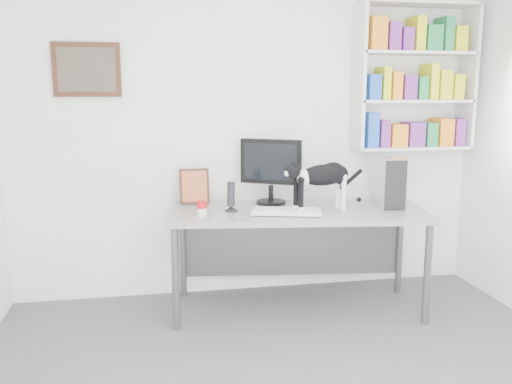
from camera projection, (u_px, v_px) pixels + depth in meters
room at (319, 171)px, 2.67m from camera, size 4.01×4.01×2.70m
bookshelf at (414, 77)px, 4.61m from camera, size 1.03×0.28×1.24m
wall_art at (87, 70)px, 4.24m from camera, size 0.52×0.04×0.42m
desk at (297, 260)px, 4.30m from camera, size 2.06×1.02×0.82m
monitor at (271, 171)px, 4.41m from camera, size 0.56×0.45×0.54m
keyboard at (286, 212)px, 4.07m from camera, size 0.55×0.32×0.04m
pc_tower at (387, 181)px, 4.34m from camera, size 0.22×0.41×0.40m
speaker at (231, 196)px, 4.15m from camera, size 0.13×0.13×0.24m
leaning_print at (194, 186)px, 4.43m from camera, size 0.24×0.10×0.30m
soup_can at (202, 208)px, 4.02m from camera, size 0.10×0.10×0.11m
cat at (322, 187)px, 4.13m from camera, size 0.64×0.32×0.38m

